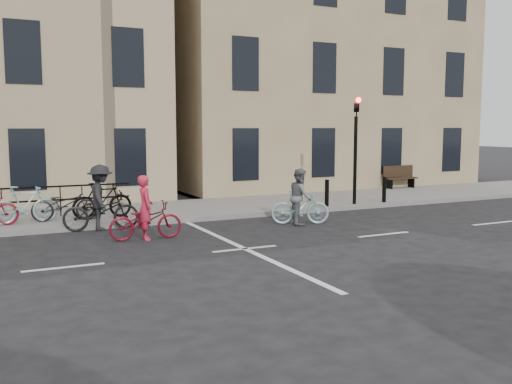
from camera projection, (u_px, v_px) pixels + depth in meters
name	position (u px, v px, depth m)	size (l,w,h in m)	color
ground	(245.00, 249.00, 13.14)	(120.00, 120.00, 0.00)	black
sidewalk	(36.00, 220.00, 16.75)	(46.00, 4.00, 0.15)	slate
building_east	(299.00, 58.00, 27.97)	(14.00, 10.00, 12.00)	#98815B
traffic_light	(356.00, 137.00, 19.44)	(0.18, 0.30, 3.90)	black
bollard_east	(327.00, 193.00, 19.05)	(0.14, 0.14, 0.90)	black
bollard_west	(384.00, 189.00, 20.09)	(0.14, 0.14, 0.90)	black
bench	(399.00, 176.00, 24.76)	(1.60, 0.41, 0.97)	black
parked_bikes	(2.00, 207.00, 15.43)	(7.25, 1.23, 1.05)	black
cyclist_pink	(145.00, 217.00, 14.20)	(1.85, 0.74, 1.61)	maroon
cyclist_grey	(300.00, 202.00, 16.39)	(1.72, 1.10, 1.62)	#99C4C8
cyclist_dark	(101.00, 205.00, 15.46)	(2.08, 1.23, 1.79)	black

